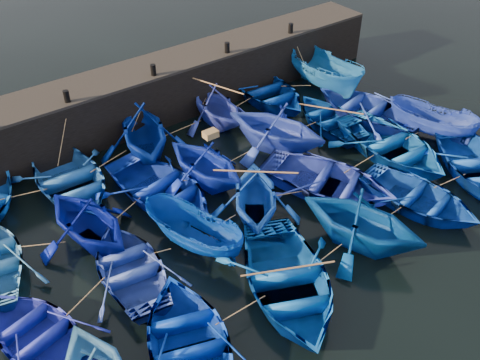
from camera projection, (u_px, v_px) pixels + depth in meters
ground at (293, 239)px, 19.17m from camera, size 120.00×120.00×0.00m
quay_wall at (147, 95)px, 25.08m from camera, size 26.00×2.50×2.50m
quay_top at (144, 69)px, 24.28m from camera, size 26.00×2.50×0.12m
bollard_1 at (67, 96)px, 21.62m from camera, size 0.24×0.24×0.50m
bollard_2 at (153, 70)px, 23.52m from camera, size 0.24×0.24×0.50m
bollard_3 at (227, 48)px, 25.41m from camera, size 0.24×0.24×0.50m
bollard_4 at (291, 28)px, 27.30m from camera, size 0.24×0.24×0.50m
boat_1 at (69, 180)px, 21.00m from camera, size 4.04×5.49×1.11m
boat_2 at (143, 131)px, 22.68m from camera, size 5.22×5.60×2.39m
boat_3 at (217, 106)px, 24.71m from camera, size 3.53×4.04×2.04m
boat_4 at (267, 91)px, 26.81m from camera, size 4.06×5.48×1.10m
boat_5 at (324, 72)px, 27.44m from camera, size 2.30×5.42×2.06m
boat_7 at (87, 220)px, 18.37m from camera, size 4.28×4.73×2.17m
boat_8 at (161, 189)px, 20.57m from camera, size 4.69×5.92×1.11m
boat_9 at (205, 162)px, 21.10m from camera, size 4.08×4.54×2.12m
boat_10 at (276, 126)px, 22.94m from camera, size 5.43×5.77×2.41m
boat_11 at (330, 118)px, 24.94m from camera, size 3.75×4.80×0.91m
boat_12 at (368, 108)px, 25.43m from camera, size 4.94×6.13×1.13m
boat_13 at (37, 333)px, 15.44m from camera, size 4.02×4.90×0.89m
boat_14 at (130, 267)px, 17.48m from camera, size 3.77×4.83×0.92m
boat_15 at (193, 233)px, 18.30m from camera, size 2.81×4.28×1.55m
boat_16 at (255, 195)px, 19.50m from camera, size 5.09×5.22×2.09m
boat_17 at (328, 181)px, 20.97m from camera, size 5.78×6.53×1.12m
boat_18 at (392, 145)px, 22.91m from camera, size 4.34×5.83×1.16m
boat_19 at (432, 122)px, 24.02m from camera, size 3.08×4.35×1.58m
boat_21 at (189, 341)px, 15.14m from camera, size 4.95×5.84×1.03m
boat_22 at (287, 282)px, 16.81m from camera, size 5.88×6.68×1.15m
boat_23 at (363, 220)px, 18.23m from camera, size 5.13×5.49×2.34m
boat_24 at (419, 198)px, 20.25m from camera, size 4.17×5.25×0.98m
boat_25 at (479, 166)px, 21.74m from camera, size 6.04×6.68×1.14m
wooden_crate at (211, 134)px, 20.51m from camera, size 0.55×0.39×0.28m
mooring_ropes at (214, 152)px, 21.99m from camera, size 17.50×11.45×2.10m
loose_oars at (273, 148)px, 21.00m from camera, size 10.50×11.89×1.24m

